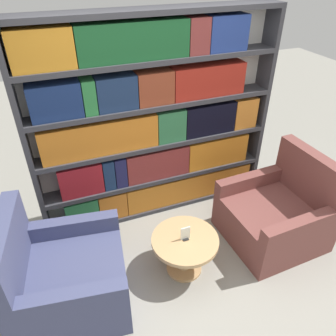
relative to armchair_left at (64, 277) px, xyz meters
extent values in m
plane|color=gray|center=(1.21, -0.31, -0.31)|extent=(14.00, 14.00, 0.00)
cube|color=silver|center=(1.21, 1.08, 0.82)|extent=(2.66, 0.05, 2.26)
cube|color=#333338|center=(-0.09, 0.96, 0.82)|extent=(0.05, 0.30, 2.26)
cube|color=#333338|center=(2.51, 0.96, 0.82)|extent=(0.05, 0.30, 2.26)
cube|color=#333338|center=(1.21, 0.96, -0.28)|extent=(2.56, 0.30, 0.05)
cube|color=#333338|center=(1.21, 0.96, 0.14)|extent=(2.56, 0.30, 0.05)
cube|color=#333338|center=(1.21, 0.96, 0.60)|extent=(2.56, 0.30, 0.05)
cube|color=#333338|center=(1.21, 0.96, 1.05)|extent=(2.56, 0.30, 0.05)
cube|color=#333338|center=(1.21, 0.96, 1.50)|extent=(2.56, 0.30, 0.05)
cube|color=#333338|center=(1.21, 0.96, 1.93)|extent=(2.56, 0.30, 0.05)
cube|color=#2A7743|center=(0.29, 0.93, -0.09)|extent=(0.36, 0.20, 0.34)
cube|color=orange|center=(0.64, 0.93, -0.09)|extent=(0.32, 0.20, 0.34)
cube|color=orange|center=(1.62, 0.93, -0.09)|extent=(1.63, 0.20, 0.34)
cube|color=maroon|center=(0.34, 0.93, 0.35)|extent=(0.45, 0.20, 0.36)
cube|color=navy|center=(0.63, 0.93, 0.35)|extent=(0.12, 0.20, 0.36)
cube|color=#1F214E|center=(0.77, 0.93, 0.35)|extent=(0.12, 0.20, 0.36)
cube|color=maroon|center=(1.20, 0.93, 0.35)|extent=(0.73, 0.20, 0.36)
cube|color=orange|center=(1.96, 0.93, 0.35)|extent=(0.77, 0.20, 0.36)
cube|color=orange|center=(0.60, 0.93, 0.80)|extent=(1.19, 0.20, 0.35)
cube|color=#2E7145|center=(1.36, 0.93, 0.80)|extent=(0.32, 0.20, 0.35)
cube|color=black|center=(1.83, 0.93, 0.80)|extent=(0.60, 0.20, 0.35)
cube|color=orange|center=(2.28, 0.93, 0.80)|extent=(0.28, 0.20, 0.35)
cube|color=navy|center=(0.24, 0.93, 1.24)|extent=(0.47, 0.20, 0.33)
cube|color=#29753A|center=(0.54, 0.93, 1.24)|extent=(0.12, 0.20, 0.33)
cube|color=navy|center=(0.81, 0.93, 1.24)|extent=(0.39, 0.20, 0.33)
cube|color=brown|center=(1.19, 0.93, 1.24)|extent=(0.37, 0.20, 0.33)
cube|color=maroon|center=(1.79, 0.93, 1.24)|extent=(0.80, 0.20, 0.33)
cube|color=orange|center=(0.22, 0.93, 1.70)|extent=(0.52, 0.20, 0.34)
cube|color=#195128|center=(1.00, 0.93, 1.70)|extent=(1.03, 0.20, 0.34)
cube|color=maroon|center=(1.64, 0.93, 1.70)|extent=(0.21, 0.20, 0.34)
cube|color=navy|center=(1.96, 0.93, 1.70)|extent=(0.42, 0.20, 0.34)
cube|color=#42476B|center=(0.05, -0.01, -0.09)|extent=(1.08, 1.05, 0.44)
cube|color=#42476B|center=(-0.35, 0.05, 0.40)|extent=(0.28, 0.93, 0.54)
cube|color=#42476B|center=(0.06, -0.41, 0.21)|extent=(0.82, 0.24, 0.17)
cube|color=#42476B|center=(0.18, 0.38, 0.21)|extent=(0.82, 0.24, 0.17)
cube|color=brown|center=(2.19, -0.01, -0.09)|extent=(0.98, 0.96, 0.44)
cube|color=brown|center=(2.59, 0.01, 0.40)|extent=(0.17, 0.92, 0.54)
cube|color=brown|center=(2.10, 0.39, 0.21)|extent=(0.81, 0.15, 0.17)
cube|color=brown|center=(2.13, -0.41, 0.21)|extent=(0.81, 0.15, 0.17)
cylinder|color=tan|center=(1.12, -0.07, -0.12)|extent=(0.12, 0.12, 0.38)
cylinder|color=tan|center=(1.12, -0.07, -0.29)|extent=(0.35, 0.35, 0.03)
cylinder|color=tan|center=(1.12, -0.07, 0.10)|extent=(0.64, 0.64, 0.04)
cube|color=black|center=(1.12, -0.07, 0.12)|extent=(0.05, 0.06, 0.01)
cube|color=silver|center=(1.12, -0.07, 0.19)|extent=(0.09, 0.01, 0.14)
camera|label=1|loc=(0.17, -2.05, 2.38)|focal=35.00mm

